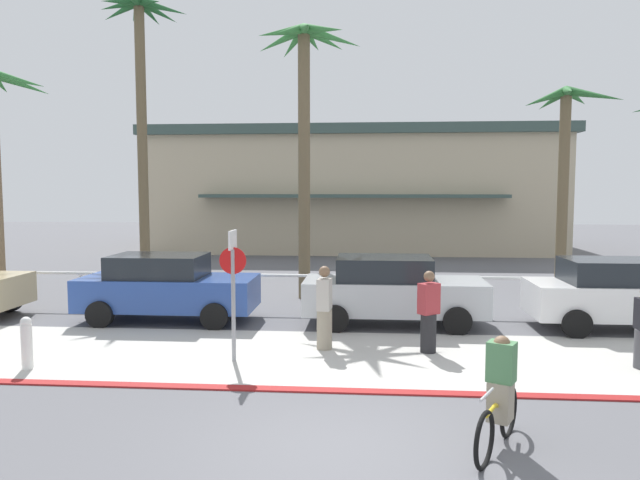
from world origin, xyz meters
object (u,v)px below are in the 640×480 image
(palm_tree_3, at_px, (305,90))
(stop_sign_bike_lane, at_px, (233,276))
(bollard_0, at_px, (27,343))
(car_white_3, at_px, (623,294))
(car_silver_2, at_px, (392,290))
(pedestrian_2, at_px, (429,315))
(car_blue_1, at_px, (167,287))
(cyclist_yellow_0, at_px, (500,396))
(palm_tree_4, at_px, (566,135))
(pedestrian_1, at_px, (324,311))
(palm_tree_2, at_px, (141,72))

(palm_tree_3, bearing_deg, stop_sign_bike_lane, -95.64)
(bollard_0, distance_m, palm_tree_3, 10.53)
(bollard_0, height_order, car_white_3, car_white_3)
(car_silver_2, relative_size, pedestrian_2, 2.59)
(car_blue_1, height_order, car_white_3, same)
(stop_sign_bike_lane, bearing_deg, bollard_0, -167.58)
(stop_sign_bike_lane, distance_m, palm_tree_3, 8.27)
(palm_tree_3, bearing_deg, cyclist_yellow_0, -70.79)
(stop_sign_bike_lane, distance_m, car_white_3, 9.25)
(bollard_0, relative_size, pedestrian_2, 0.59)
(stop_sign_bike_lane, bearing_deg, palm_tree_4, 46.22)
(palm_tree_3, distance_m, pedestrian_1, 8.05)
(palm_tree_2, relative_size, car_blue_1, 2.30)
(palm_tree_2, bearing_deg, pedestrian_1, -51.06)
(palm_tree_4, bearing_deg, bollard_0, -141.10)
(palm_tree_2, bearing_deg, palm_tree_4, -1.48)
(car_white_3, relative_size, cyclist_yellow_0, 2.68)
(cyclist_yellow_0, relative_size, pedestrian_1, 0.93)
(bollard_0, bearing_deg, palm_tree_3, 60.22)
(car_white_3, bearing_deg, car_blue_1, 179.38)
(stop_sign_bike_lane, height_order, car_blue_1, stop_sign_bike_lane)
(palm_tree_2, height_order, car_silver_2, palm_tree_2)
(car_blue_1, bearing_deg, bollard_0, -105.79)
(palm_tree_3, xyz_separation_m, car_blue_1, (-3.18, -3.42, -5.41))
(car_silver_2, relative_size, cyclist_yellow_0, 2.68)
(car_blue_1, bearing_deg, pedestrian_1, -30.02)
(palm_tree_2, bearing_deg, stop_sign_bike_lane, -60.84)
(palm_tree_2, distance_m, pedestrian_2, 14.67)
(palm_tree_2, relative_size, car_silver_2, 2.30)
(car_white_3, distance_m, cyclist_yellow_0, 8.07)
(car_blue_1, distance_m, pedestrian_1, 4.84)
(palm_tree_2, bearing_deg, car_silver_2, -36.99)
(pedestrian_1, bearing_deg, palm_tree_4, 48.87)
(pedestrian_2, bearing_deg, bollard_0, -166.96)
(car_blue_1, bearing_deg, cyclist_yellow_0, -45.62)
(palm_tree_4, distance_m, cyclist_yellow_0, 14.68)
(car_silver_2, distance_m, cyclist_yellow_0, 7.00)
(car_white_3, bearing_deg, pedestrian_2, -153.62)
(palm_tree_4, xyz_separation_m, car_blue_1, (-11.70, -6.17, -4.26))
(car_blue_1, relative_size, car_silver_2, 1.00)
(palm_tree_4, distance_m, car_blue_1, 13.89)
(stop_sign_bike_lane, xyz_separation_m, pedestrian_1, (1.69, 1.00, -0.86))
(palm_tree_2, relative_size, pedestrian_1, 5.74)
(bollard_0, relative_size, palm_tree_4, 0.15)
(palm_tree_3, height_order, pedestrian_2, palm_tree_3)
(stop_sign_bike_lane, height_order, cyclist_yellow_0, stop_sign_bike_lane)
(palm_tree_4, bearing_deg, car_white_3, -95.30)
(palm_tree_4, relative_size, car_silver_2, 1.54)
(palm_tree_4, xyz_separation_m, car_white_3, (-0.58, -6.29, -4.26))
(pedestrian_1, distance_m, pedestrian_2, 2.13)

